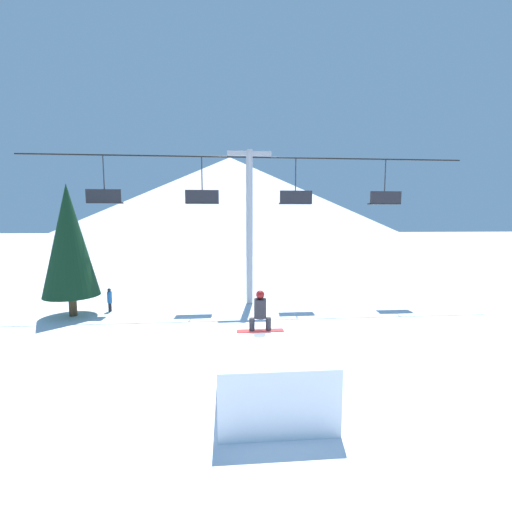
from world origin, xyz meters
TOP-DOWN VIEW (x-y plane):
  - ground_plane at (0.00, 0.00)m, footprint 220.00×220.00m
  - mountain_ridge at (0.00, 77.45)m, footprint 87.32×87.32m
  - snow_ramp at (0.15, -0.66)m, footprint 2.71×3.20m
  - snowboarder at (-0.03, 0.41)m, footprint 1.36×0.35m
  - chairlift at (0.30, 9.92)m, footprint 24.26×0.44m
  - pine_tree_near at (-8.60, 8.17)m, footprint 2.62×2.62m
  - distant_skier at (-7.05, 8.83)m, footprint 0.24×0.24m

SIDE VIEW (x-z plane):
  - ground_plane at x=0.00m, z-range 0.00..0.00m
  - distant_skier at x=-7.05m, z-range 0.05..1.28m
  - snow_ramp at x=0.15m, z-range 0.00..1.57m
  - snowboarder at x=-0.03m, z-range 1.56..2.76m
  - pine_tree_near at x=-8.60m, z-range 0.49..6.98m
  - chairlift at x=0.30m, z-range 1.09..9.62m
  - mountain_ridge at x=0.00m, z-range 0.00..19.85m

